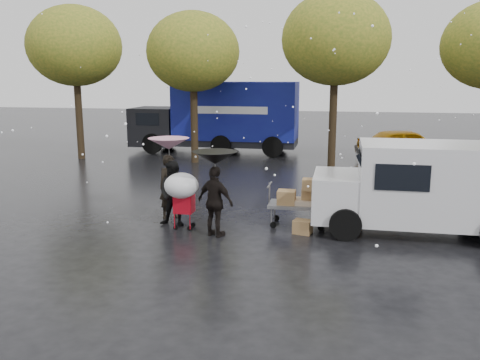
% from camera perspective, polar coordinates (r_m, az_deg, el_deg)
% --- Properties ---
extents(ground, '(90.00, 90.00, 0.00)m').
position_cam_1_polar(ground, '(12.49, -2.45, -6.02)').
color(ground, black).
rests_on(ground, ground).
extents(person_pink, '(0.74, 0.73, 1.72)m').
position_cam_1_polar(person_pink, '(13.77, -7.86, -0.74)').
color(person_pink, black).
rests_on(person_pink, ground).
extents(person_middle, '(0.82, 0.64, 1.68)m').
position_cam_1_polar(person_middle, '(13.05, -7.38, -1.51)').
color(person_middle, black).
rests_on(person_middle, ground).
extents(person_black, '(1.08, 0.79, 1.71)m').
position_cam_1_polar(person_black, '(12.06, -2.78, -2.44)').
color(person_black, black).
rests_on(person_black, ground).
extents(umbrella_pink, '(1.09, 1.09, 2.17)m').
position_cam_1_polar(umbrella_pink, '(13.57, -7.99, 4.05)').
color(umbrella_pink, '#4C4C4C').
rests_on(umbrella_pink, ground).
extents(umbrella_black, '(1.06, 1.06, 2.06)m').
position_cam_1_polar(umbrella_black, '(11.85, -2.83, 2.51)').
color(umbrella_black, '#4C4C4C').
rests_on(umbrella_black, ground).
extents(vendor_cart, '(1.52, 0.80, 1.27)m').
position_cam_1_polar(vendor_cart, '(12.98, 6.95, -2.08)').
color(vendor_cart, slate).
rests_on(vendor_cart, ground).
extents(shopping_cart, '(0.84, 0.84, 1.46)m').
position_cam_1_polar(shopping_cart, '(12.54, -6.55, -0.98)').
color(shopping_cart, '#BA0A1A').
rests_on(shopping_cart, ground).
extents(white_van, '(4.91, 2.18, 2.20)m').
position_cam_1_polar(white_van, '(13.03, 19.87, -0.68)').
color(white_van, silver).
rests_on(white_van, ground).
extents(blue_truck, '(8.30, 2.60, 3.50)m').
position_cam_1_polar(blue_truck, '(25.56, -2.27, 7.06)').
color(blue_truck, navy).
rests_on(blue_truck, ground).
extents(box_ground_near, '(0.59, 0.49, 0.51)m').
position_cam_1_polar(box_ground_near, '(13.20, 12.39, -4.17)').
color(box_ground_near, '#956341').
rests_on(box_ground_near, ground).
extents(box_ground_far, '(0.50, 0.43, 0.34)m').
position_cam_1_polar(box_ground_far, '(12.53, 7.05, -5.24)').
color(box_ground_far, '#956341').
rests_on(box_ground_far, ground).
extents(yellow_taxi, '(4.65, 3.16, 1.47)m').
position_cam_1_polar(yellow_taxi, '(24.07, 18.12, 3.77)').
color(yellow_taxi, orange).
rests_on(yellow_taxi, ground).
extents(tree_row, '(21.60, 4.40, 7.12)m').
position_cam_1_polar(tree_row, '(21.84, 2.61, 14.86)').
color(tree_row, black).
rests_on(tree_row, ground).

